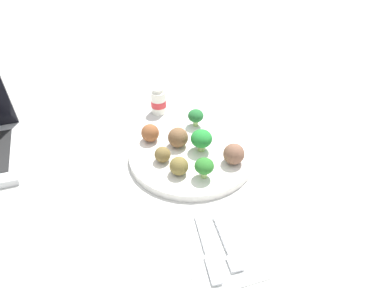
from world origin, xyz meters
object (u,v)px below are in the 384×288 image
broccoli_floret_center (204,166)px  napkin (216,246)px  broccoli_floret_mid_right (196,116)px  meatball_near_rim (234,154)px  fork (228,245)px  yogurt_bottle (158,101)px  meatball_front_right (163,154)px  broccoli_floret_front_left (201,138)px  meatball_front_left (150,133)px  plate (192,154)px  meatball_center (178,137)px  knife (208,250)px  meatball_back_left (179,166)px

broccoli_floret_center → napkin: size_ratio=0.27×
broccoli_floret_mid_right → meatball_near_rim: size_ratio=0.95×
fork → yogurt_bottle: yogurt_bottle is taller
fork → yogurt_bottle: size_ratio=1.72×
meatball_front_right → napkin: meatball_front_right is taller
broccoli_floret_front_left → meatball_front_left: (-0.06, -0.11, -0.01)m
broccoli_floret_mid_right → napkin: bearing=-6.9°
meatball_front_right → meatball_front_left: bearing=-168.5°
meatball_near_rim → fork: bearing=-19.7°
plate → meatball_front_left: meatball_front_left is taller
plate → yogurt_bottle: yogurt_bottle is taller
meatball_front_left → napkin: bearing=13.4°
broccoli_floret_front_left → meatball_near_rim: 0.08m
broccoli_floret_center → meatball_near_rim: same height
meatball_center → broccoli_floret_mid_right: bearing=140.7°
meatball_near_rim → fork: 0.21m
napkin → yogurt_bottle: 0.45m
meatball_center → knife: meatball_center is taller
meatball_back_left → meatball_front_right: bearing=-150.1°
broccoli_floret_front_left → meatball_back_left: size_ratio=1.29×
broccoli_floret_center → fork: bearing=0.4°
broccoli_floret_front_left → meatball_front_right: size_ratio=1.45×
broccoli_floret_mid_right → meatball_center: bearing=-39.3°
broccoli_floret_mid_right → meatball_near_rim: meatball_near_rim is taller
broccoli_floret_front_left → yogurt_bottle: 0.21m
broccoli_floret_center → knife: 0.18m
knife → plate: bearing=173.5°
meatball_back_left → meatball_front_left: bearing=-161.2°
meatball_front_right → meatball_front_left: (-0.08, -0.02, 0.00)m
broccoli_floret_mid_right → meatball_near_rim: bearing=17.6°
meatball_near_rim → yogurt_bottle: yogurt_bottle is taller
broccoli_floret_center → fork: (0.17, 0.00, -0.04)m
meatball_near_rim → broccoli_floret_center: bearing=-66.5°
broccoli_floret_mid_right → knife: size_ratio=0.30×
meatball_back_left → meatball_near_rim: bearing=94.5°
napkin → meatball_center: bearing=-176.9°
meatball_near_rim → fork: size_ratio=0.38×
meatball_near_rim → knife: bearing=-28.0°
meatball_front_left → knife: bearing=9.9°
meatball_front_right → meatball_center: bearing=137.0°
meatball_front_right → meatball_front_left: size_ratio=0.85×
meatball_front_right → meatball_back_left: size_ratio=0.89×
broccoli_floret_mid_right → fork: broccoli_floret_mid_right is taller
broccoli_floret_front_left → meatball_near_rim: (0.06, 0.06, -0.01)m
meatball_center → napkin: size_ratio=0.27×
broccoli_floret_mid_right → yogurt_bottle: size_ratio=0.62×
plate → broccoli_floret_mid_right: 0.11m
yogurt_bottle → meatball_front_right: bearing=-6.1°
meatball_back_left → napkin: 0.19m
meatball_back_left → broccoli_floret_mid_right: bearing=155.9°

